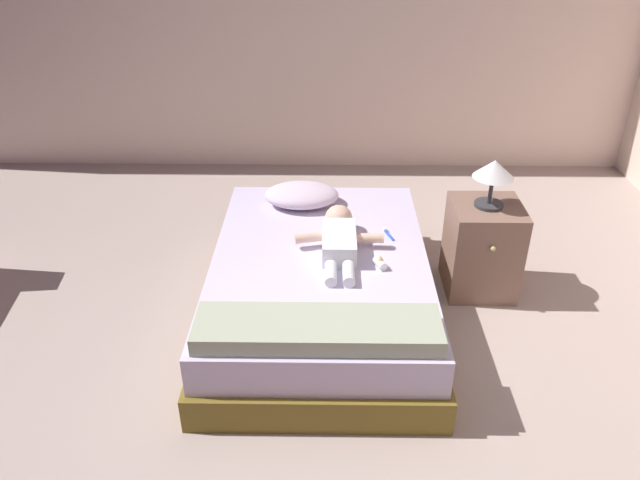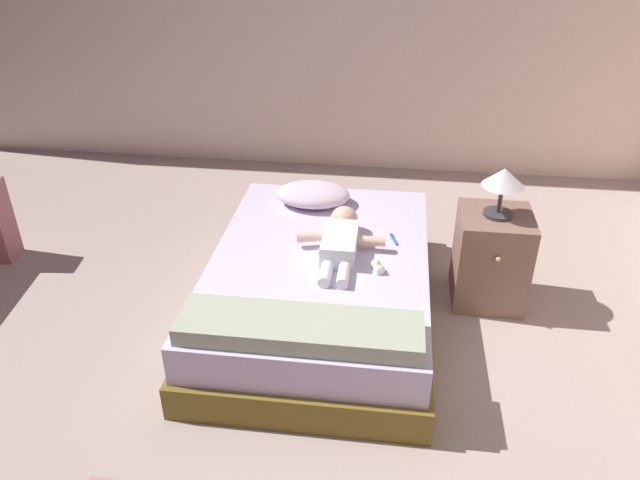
{
  "view_description": "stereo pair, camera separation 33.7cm",
  "coord_description": "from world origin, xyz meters",
  "px_view_note": "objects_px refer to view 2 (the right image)",
  "views": [
    {
      "loc": [
        0.34,
        -2.2,
        2.2
      ],
      "look_at": [
        0.3,
        0.72,
        0.5
      ],
      "focal_mm": 34.21,
      "sensor_mm": 36.0,
      "label": 1
    },
    {
      "loc": [
        0.67,
        -2.18,
        2.2
      ],
      "look_at": [
        0.3,
        0.72,
        0.5
      ],
      "focal_mm": 34.21,
      "sensor_mm": 36.0,
      "label": 2
    }
  ],
  "objects_px": {
    "baby": "(341,239)",
    "lamp": "(503,181)",
    "pillow": "(313,194)",
    "toothbrush": "(393,238)",
    "baby_bottle": "(378,266)",
    "bed": "(320,286)",
    "nightstand": "(491,258)"
  },
  "relations": [
    {
      "from": "baby",
      "to": "lamp",
      "type": "distance_m",
      "value": 0.96
    },
    {
      "from": "pillow",
      "to": "lamp",
      "type": "relative_size",
      "value": 1.66
    },
    {
      "from": "toothbrush",
      "to": "baby_bottle",
      "type": "distance_m",
      "value": 0.36
    },
    {
      "from": "pillow",
      "to": "lamp",
      "type": "bearing_deg",
      "value": -17.26
    },
    {
      "from": "toothbrush",
      "to": "lamp",
      "type": "bearing_deg",
      "value": 5.41
    },
    {
      "from": "lamp",
      "to": "toothbrush",
      "type": "bearing_deg",
      "value": -174.59
    },
    {
      "from": "bed",
      "to": "lamp",
      "type": "distance_m",
      "value": 1.19
    },
    {
      "from": "bed",
      "to": "nightstand",
      "type": "bearing_deg",
      "value": 16.36
    },
    {
      "from": "lamp",
      "to": "baby_bottle",
      "type": "bearing_deg",
      "value": -148.36
    },
    {
      "from": "pillow",
      "to": "toothbrush",
      "type": "distance_m",
      "value": 0.67
    },
    {
      "from": "baby",
      "to": "baby_bottle",
      "type": "relative_size",
      "value": 6.84
    },
    {
      "from": "bed",
      "to": "nightstand",
      "type": "xyz_separation_m",
      "value": [
        0.99,
        0.29,
        0.09
      ]
    },
    {
      "from": "lamp",
      "to": "baby",
      "type": "bearing_deg",
      "value": -167.01
    },
    {
      "from": "baby",
      "to": "baby_bottle",
      "type": "bearing_deg",
      "value": -42.5
    },
    {
      "from": "pillow",
      "to": "lamp",
      "type": "xyz_separation_m",
      "value": [
        1.11,
        -0.35,
        0.32
      ]
    },
    {
      "from": "baby",
      "to": "lamp",
      "type": "bearing_deg",
      "value": 12.99
    },
    {
      "from": "baby",
      "to": "baby_bottle",
      "type": "height_order",
      "value": "baby"
    },
    {
      "from": "baby",
      "to": "toothbrush",
      "type": "xyz_separation_m",
      "value": [
        0.3,
        0.15,
        -0.06
      ]
    },
    {
      "from": "bed",
      "to": "lamp",
      "type": "xyz_separation_m",
      "value": [
        0.99,
        0.29,
        0.59
      ]
    },
    {
      "from": "pillow",
      "to": "baby_bottle",
      "type": "height_order",
      "value": "pillow"
    },
    {
      "from": "baby_bottle",
      "to": "nightstand",
      "type": "bearing_deg",
      "value": 31.63
    },
    {
      "from": "nightstand",
      "to": "bed",
      "type": "bearing_deg",
      "value": -163.64
    },
    {
      "from": "bed",
      "to": "baby_bottle",
      "type": "distance_m",
      "value": 0.42
    },
    {
      "from": "baby_bottle",
      "to": "pillow",
      "type": "bearing_deg",
      "value": 121.28
    },
    {
      "from": "baby",
      "to": "toothbrush",
      "type": "distance_m",
      "value": 0.34
    },
    {
      "from": "bed",
      "to": "toothbrush",
      "type": "height_order",
      "value": "toothbrush"
    },
    {
      "from": "bed",
      "to": "toothbrush",
      "type": "relative_size",
      "value": 14.16
    },
    {
      "from": "toothbrush",
      "to": "nightstand",
      "type": "xyz_separation_m",
      "value": [
        0.58,
        0.06,
        -0.12
      ]
    },
    {
      "from": "baby",
      "to": "toothbrush",
      "type": "bearing_deg",
      "value": 26.53
    },
    {
      "from": "pillow",
      "to": "baby_bottle",
      "type": "distance_m",
      "value": 0.88
    },
    {
      "from": "pillow",
      "to": "lamp",
      "type": "height_order",
      "value": "lamp"
    },
    {
      "from": "toothbrush",
      "to": "nightstand",
      "type": "distance_m",
      "value": 0.6
    }
  ]
}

